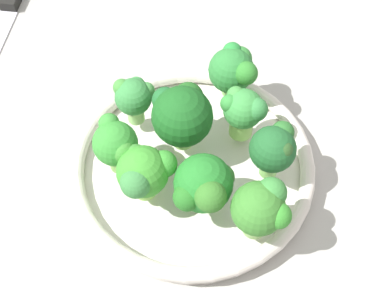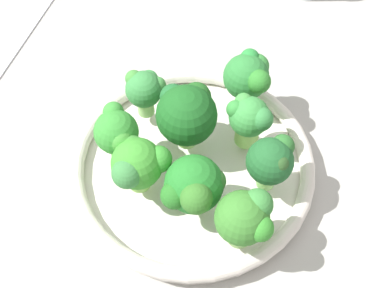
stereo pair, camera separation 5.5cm
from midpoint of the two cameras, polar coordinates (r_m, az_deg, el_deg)
name	(u,v)px [view 2 (the right image)]	position (r cm, az deg, el deg)	size (l,w,h in cm)	color
ground_plane	(174,184)	(60.84, 0.67, -4.43)	(130.00, 130.00, 2.50)	#AAA8A3
bowl	(192,167)	(58.87, 2.68, -2.59)	(26.24, 26.24, 2.88)	silver
broccoli_floret_0	(194,187)	(51.73, 3.25, -4.71)	(6.47, 5.86, 6.52)	#9ED66A
broccoli_floret_1	(245,218)	(50.26, 8.74, -7.90)	(5.14, 5.54, 6.77)	#82B15F
broccoli_floret_2	(249,118)	(56.45, 8.78, 2.49)	(4.25, 4.91, 6.26)	#92CB60
broccoli_floret_3	(187,113)	(55.54, 2.27, 3.04)	(6.93, 6.39, 7.69)	#9BD16C
broccoli_floret_4	(118,130)	(54.94, -4.91, 1.26)	(5.00, 4.56, 6.47)	#82BD56
broccoli_floret_5	(145,89)	(58.45, -2.26, 5.57)	(4.31, 4.40, 5.89)	#93CC71
broccoli_floret_6	(249,76)	(60.12, 8.56, 6.88)	(5.43, 5.31, 6.23)	#7CB65D
broccoli_floret_7	(138,164)	(52.86, -2.75, -2.31)	(5.78, 5.89, 6.41)	#84C250
broccoli_floret_8	(272,158)	(53.80, 11.25, -1.66)	(4.69, 4.69, 6.60)	#91D76D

